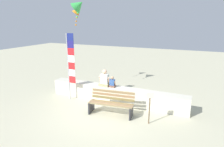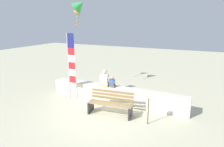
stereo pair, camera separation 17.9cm
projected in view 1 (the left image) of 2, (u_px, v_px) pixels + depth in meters
ground_plane at (102, 114)px, 7.59m from camera, size 40.00×40.00×0.00m
seawall_ledge at (115, 95)px, 8.65m from camera, size 6.27×0.53×0.70m
park_bench at (111, 104)px, 7.51m from camera, size 1.78×0.80×0.88m
person_adult at (105, 79)px, 8.66m from camera, size 0.49×0.36×0.76m
person_child at (112, 83)px, 8.54m from camera, size 0.31×0.23×0.48m
flag_banner at (70, 62)px, 8.55m from camera, size 0.37×0.05×3.01m
kite_green at (79, 5)px, 9.10m from camera, size 0.85×0.75×0.95m
kite_orange at (77, 11)px, 9.95m from camera, size 0.63×0.69×1.02m
sign_post at (150, 105)px, 6.71m from camera, size 0.24×0.07×1.14m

